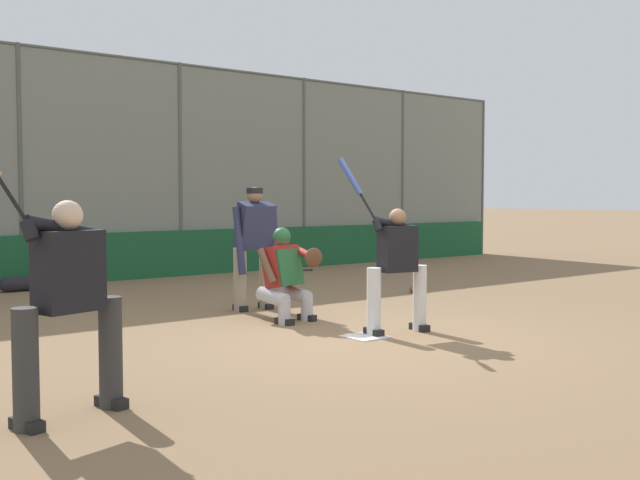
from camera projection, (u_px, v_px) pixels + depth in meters
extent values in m
plane|color=#846647|center=(365.00, 337.00, 8.45)|extent=(160.00, 160.00, 0.00)
cube|color=white|center=(365.00, 337.00, 8.45)|extent=(0.43, 0.43, 0.01)
cylinder|color=#515651|center=(482.00, 177.00, 20.85)|extent=(0.08, 0.08, 4.27)
cylinder|color=#515651|center=(402.00, 175.00, 18.92)|extent=(0.08, 0.08, 4.27)
cylinder|color=#515651|center=(304.00, 173.00, 16.99)|extent=(0.08, 0.08, 4.27)
cylinder|color=#515651|center=(180.00, 170.00, 15.06)|extent=(0.08, 0.08, 4.27)
cylinder|color=#515651|center=(20.00, 166.00, 13.13)|extent=(0.08, 0.08, 4.27)
cube|color=gray|center=(106.00, 168.00, 14.09)|extent=(21.87, 0.01, 4.27)
cylinder|color=#515651|center=(104.00, 55.00, 13.97)|extent=(21.87, 0.06, 0.06)
cube|color=#19512D|center=(109.00, 257.00, 14.11)|extent=(21.43, 0.18, 0.91)
cube|color=slate|center=(28.00, 272.00, 15.27)|extent=(15.31, 1.95, 0.12)
cube|color=slate|center=(36.00, 266.00, 14.83)|extent=(15.31, 0.55, 0.44)
cube|color=#B7BABC|center=(36.00, 253.00, 14.81)|extent=(15.31, 0.24, 0.08)
cube|color=slate|center=(27.00, 256.00, 15.25)|extent=(15.31, 0.55, 0.76)
cube|color=#B7BABC|center=(27.00, 236.00, 15.23)|extent=(15.31, 0.24, 0.08)
cube|color=slate|center=(19.00, 247.00, 15.67)|extent=(15.31, 0.55, 1.08)
cube|color=#B7BABC|center=(19.00, 219.00, 15.64)|extent=(15.31, 0.24, 0.08)
cylinder|color=silver|center=(420.00, 298.00, 8.83)|extent=(0.16, 0.16, 0.78)
cube|color=black|center=(419.00, 327.00, 8.85)|extent=(0.15, 0.29, 0.08)
cylinder|color=silver|center=(374.00, 302.00, 8.52)|extent=(0.16, 0.16, 0.78)
cube|color=black|center=(374.00, 332.00, 8.53)|extent=(0.15, 0.29, 0.08)
cube|color=black|center=(397.00, 249.00, 8.64)|extent=(0.45, 0.31, 0.54)
sphere|color=#936B4C|center=(398.00, 217.00, 8.62)|extent=(0.20, 0.20, 0.20)
cylinder|color=black|center=(396.00, 225.00, 8.64)|extent=(0.55, 0.22, 0.20)
cylinder|color=black|center=(377.00, 225.00, 8.52)|extent=(0.11, 0.15, 0.15)
sphere|color=black|center=(376.00, 220.00, 8.53)|extent=(0.04, 0.04, 0.04)
cylinder|color=black|center=(368.00, 207.00, 8.57)|extent=(0.11, 0.20, 0.31)
cylinder|color=#334789|center=(350.00, 177.00, 8.65)|extent=(0.19, 0.32, 0.45)
cylinder|color=#B7B7BC|center=(307.00, 309.00, 9.56)|extent=(0.15, 0.15, 0.31)
cylinder|color=#B7B7BC|center=(296.00, 294.00, 9.69)|extent=(0.25, 0.49, 0.24)
cube|color=black|center=(307.00, 318.00, 9.57)|extent=(0.14, 0.27, 0.08)
cylinder|color=#B7B7BC|center=(284.00, 312.00, 9.26)|extent=(0.15, 0.15, 0.31)
cylinder|color=#B7B7BC|center=(273.00, 297.00, 9.38)|extent=(0.25, 0.49, 0.24)
cube|color=black|center=(284.00, 321.00, 9.27)|extent=(0.14, 0.27, 0.08)
cube|color=maroon|center=(282.00, 266.00, 9.54)|extent=(0.50, 0.43, 0.55)
cube|color=#235B33|center=(290.00, 267.00, 9.44)|extent=(0.42, 0.20, 0.46)
sphere|color=brown|center=(282.00, 239.00, 9.52)|extent=(0.21, 0.21, 0.21)
sphere|color=#235B33|center=(282.00, 236.00, 9.52)|extent=(0.23, 0.23, 0.23)
cylinder|color=maroon|center=(305.00, 253.00, 9.50)|extent=(0.21, 0.55, 0.16)
ellipsoid|color=#56331E|center=(314.00, 257.00, 9.26)|extent=(0.31, 0.15, 0.24)
cylinder|color=brown|center=(267.00, 266.00, 9.34)|extent=(0.14, 0.32, 0.45)
cylinder|color=gray|center=(266.00, 278.00, 10.58)|extent=(0.18, 0.18, 0.88)
cube|color=black|center=(266.00, 306.00, 10.60)|extent=(0.14, 0.29, 0.08)
cylinder|color=gray|center=(240.00, 280.00, 10.36)|extent=(0.18, 0.18, 0.88)
cube|color=black|center=(240.00, 308.00, 10.38)|extent=(0.14, 0.29, 0.08)
cube|color=#282D4C|center=(255.00, 225.00, 10.38)|extent=(0.51, 0.46, 0.67)
sphere|color=#936B4C|center=(255.00, 195.00, 10.35)|extent=(0.22, 0.22, 0.22)
cylinder|color=black|center=(255.00, 191.00, 10.35)|extent=(0.23, 0.23, 0.08)
cylinder|color=#282D4C|center=(274.00, 240.00, 10.48)|extent=(0.17, 0.25, 0.93)
cylinder|color=#282D4C|center=(239.00, 241.00, 10.19)|extent=(0.13, 0.24, 0.93)
cylinder|color=#333333|center=(111.00, 352.00, 5.60)|extent=(0.17, 0.17, 0.84)
cube|color=black|center=(111.00, 402.00, 5.62)|extent=(0.18, 0.30, 0.08)
cylinder|color=#333333|center=(26.00, 369.00, 5.04)|extent=(0.17, 0.17, 0.84)
cube|color=black|center=(27.00, 425.00, 5.06)|extent=(0.18, 0.30, 0.08)
cube|color=black|center=(69.00, 271.00, 5.28)|extent=(0.51, 0.37, 0.58)
sphere|color=beige|center=(68.00, 215.00, 5.26)|extent=(0.21, 0.21, 0.21)
cylinder|color=black|center=(65.00, 229.00, 5.28)|extent=(0.59, 0.20, 0.22)
cylinder|color=black|center=(30.00, 230.00, 5.06)|extent=(0.15, 0.17, 0.16)
sphere|color=black|center=(27.00, 221.00, 5.06)|extent=(0.04, 0.04, 0.04)
cylinder|color=black|center=(12.00, 199.00, 5.06)|extent=(0.18, 0.16, 0.32)
sphere|color=black|center=(312.00, 270.00, 15.93)|extent=(0.04, 0.04, 0.04)
cylinder|color=black|center=(304.00, 270.00, 15.89)|extent=(0.31, 0.17, 0.03)
cylinder|color=maroon|center=(286.00, 270.00, 15.80)|extent=(0.44, 0.25, 0.07)
ellipsoid|color=brown|center=(418.00, 289.00, 12.43)|extent=(0.33, 0.21, 0.12)
ellipsoid|color=brown|center=(418.00, 290.00, 12.29)|extent=(0.12, 0.09, 0.09)
sphere|color=white|center=(286.00, 298.00, 11.39)|extent=(0.07, 0.07, 0.07)
cylinder|color=black|center=(37.00, 283.00, 12.74)|extent=(1.00, 0.25, 0.25)
sphere|color=black|center=(66.00, 281.00, 13.05)|extent=(0.24, 0.24, 0.24)
sphere|color=black|center=(6.00, 285.00, 12.43)|extent=(0.24, 0.24, 0.24)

